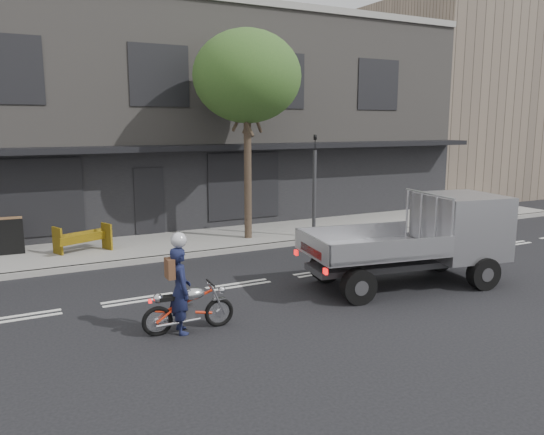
{
  "coord_description": "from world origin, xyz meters",
  "views": [
    {
      "loc": [
        -4.92,
        -11.31,
        3.83
      ],
      "look_at": [
        1.17,
        0.5,
        1.48
      ],
      "focal_mm": 35.0,
      "sensor_mm": 36.0,
      "label": 1
    }
  ],
  "objects": [
    {
      "name": "ground",
      "position": [
        0.0,
        0.0,
        0.0
      ],
      "size": [
        80.0,
        80.0,
        0.0
      ],
      "primitive_type": "plane",
      "color": "black",
      "rests_on": "ground"
    },
    {
      "name": "sidewalk",
      "position": [
        0.0,
        4.7,
        0.07
      ],
      "size": [
        32.0,
        3.2,
        0.15
      ],
      "primitive_type": "cube",
      "color": "gray",
      "rests_on": "ground"
    },
    {
      "name": "kerb",
      "position": [
        0.0,
        3.1,
        0.07
      ],
      "size": [
        32.0,
        0.2,
        0.15
      ],
      "primitive_type": "cube",
      "color": "gray",
      "rests_on": "ground"
    },
    {
      "name": "building_main",
      "position": [
        0.0,
        11.3,
        4.0
      ],
      "size": [
        26.0,
        10.0,
        8.0
      ],
      "primitive_type": "cube",
      "color": "slate",
      "rests_on": "ground"
    },
    {
      "name": "building_neighbour",
      "position": [
        20.0,
        11.3,
        5.0
      ],
      "size": [
        14.0,
        10.0,
        10.0
      ],
      "primitive_type": "cube",
      "color": "brown",
      "rests_on": "ground"
    },
    {
      "name": "street_tree",
      "position": [
        2.2,
        4.2,
        5.28
      ],
      "size": [
        3.4,
        3.4,
        6.74
      ],
      "color": "#382B21",
      "rests_on": "ground"
    },
    {
      "name": "traffic_light_pole",
      "position": [
        4.2,
        3.35,
        1.65
      ],
      "size": [
        0.12,
        0.12,
        3.5
      ],
      "color": "#2D2D30",
      "rests_on": "ground"
    },
    {
      "name": "motorcycle",
      "position": [
        -1.98,
        -2.2,
        0.46
      ],
      "size": [
        1.76,
        0.51,
        0.9
      ],
      "rotation": [
        0.0,
        0.0,
        -0.07
      ],
      "color": "black",
      "rests_on": "ground"
    },
    {
      "name": "rider",
      "position": [
        -2.13,
        -2.2,
        0.81
      ],
      "size": [
        0.43,
        0.62,
        1.63
      ],
      "primitive_type": "imported",
      "rotation": [
        0.0,
        0.0,
        1.51
      ],
      "color": "#151A3A",
      "rests_on": "ground"
    },
    {
      "name": "flatbed_ute",
      "position": [
        4.61,
        -2.01,
        1.28
      ],
      "size": [
        5.07,
        2.67,
        2.24
      ],
      "rotation": [
        0.0,
        0.0,
        -0.16
      ],
      "color": "black",
      "rests_on": "ground"
    },
    {
      "name": "construction_barrier",
      "position": [
        -2.91,
        4.41,
        0.56
      ],
      "size": [
        1.58,
        1.11,
        0.82
      ],
      "primitive_type": null,
      "rotation": [
        0.0,
        0.0,
        0.4
      ],
      "color": "#D7A30B",
      "rests_on": "sidewalk"
    },
    {
      "name": "sandwich_board",
      "position": [
        -4.77,
        5.11,
        0.68
      ],
      "size": [
        0.69,
        0.48,
        1.05
      ],
      "primitive_type": null,
      "rotation": [
        0.0,
        0.0,
        -0.06
      ],
      "color": "black",
      "rests_on": "sidewalk"
    }
  ]
}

